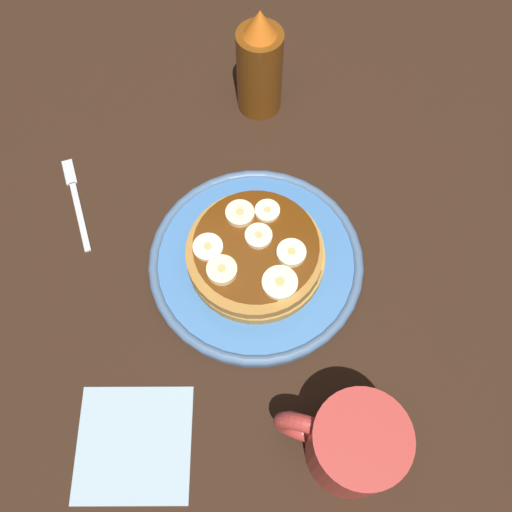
{
  "coord_description": "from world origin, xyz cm",
  "views": [
    {
      "loc": [
        -7.86,
        25.47,
        57.82
      ],
      "look_at": [
        0.0,
        0.0,
        2.54
      ],
      "focal_mm": 40.44,
      "sensor_mm": 36.0,
      "label": 1
    }
  ],
  "objects_px": {
    "pancake_stack": "(254,253)",
    "syrup_bottle": "(260,66)",
    "banana_slice_4": "(222,270)",
    "banana_slice_2": "(240,214)",
    "banana_slice_6": "(280,283)",
    "fork": "(75,198)",
    "banana_slice_0": "(261,237)",
    "coffee_mug": "(352,443)",
    "banana_slice_5": "(269,212)",
    "plate": "(256,262)",
    "banana_slice_3": "(291,253)",
    "banana_slice_1": "(208,247)",
    "napkin": "(134,444)"
  },
  "relations": [
    {
      "from": "napkin",
      "to": "plate",
      "type": "bearing_deg",
      "value": -104.7
    },
    {
      "from": "banana_slice_4",
      "to": "napkin",
      "type": "bearing_deg",
      "value": 79.37
    },
    {
      "from": "banana_slice_3",
      "to": "syrup_bottle",
      "type": "relative_size",
      "value": 0.21
    },
    {
      "from": "banana_slice_3",
      "to": "pancake_stack",
      "type": "bearing_deg",
      "value": 2.21
    },
    {
      "from": "banana_slice_3",
      "to": "syrup_bottle",
      "type": "height_order",
      "value": "syrup_bottle"
    },
    {
      "from": "banana_slice_4",
      "to": "banana_slice_1",
      "type": "bearing_deg",
      "value": -43.37
    },
    {
      "from": "pancake_stack",
      "to": "syrup_bottle",
      "type": "relative_size",
      "value": 1.04
    },
    {
      "from": "pancake_stack",
      "to": "banana_slice_1",
      "type": "relative_size",
      "value": 4.9
    },
    {
      "from": "plate",
      "to": "fork",
      "type": "xyz_separation_m",
      "value": [
        0.23,
        -0.02,
        -0.01
      ]
    },
    {
      "from": "banana_slice_0",
      "to": "napkin",
      "type": "distance_m",
      "value": 0.24
    },
    {
      "from": "plate",
      "to": "pancake_stack",
      "type": "relative_size",
      "value": 1.54
    },
    {
      "from": "banana_slice_5",
      "to": "fork",
      "type": "xyz_separation_m",
      "value": [
        0.23,
        0.02,
        -0.05
      ]
    },
    {
      "from": "banana_slice_1",
      "to": "coffee_mug",
      "type": "relative_size",
      "value": 0.26
    },
    {
      "from": "pancake_stack",
      "to": "banana_slice_3",
      "type": "height_order",
      "value": "banana_slice_3"
    },
    {
      "from": "banana_slice_3",
      "to": "syrup_bottle",
      "type": "bearing_deg",
      "value": -65.33
    },
    {
      "from": "plate",
      "to": "coffee_mug",
      "type": "xyz_separation_m",
      "value": [
        -0.14,
        0.16,
        0.03
      ]
    },
    {
      "from": "banana_slice_6",
      "to": "napkin",
      "type": "distance_m",
      "value": 0.21
    },
    {
      "from": "banana_slice_1",
      "to": "napkin",
      "type": "xyz_separation_m",
      "value": [
        0.01,
        0.2,
        -0.05
      ]
    },
    {
      "from": "banana_slice_5",
      "to": "fork",
      "type": "height_order",
      "value": "banana_slice_5"
    },
    {
      "from": "pancake_stack",
      "to": "coffee_mug",
      "type": "xyz_separation_m",
      "value": [
        -0.14,
        0.16,
        0.01
      ]
    },
    {
      "from": "plate",
      "to": "banana_slice_3",
      "type": "relative_size",
      "value": 7.72
    },
    {
      "from": "banana_slice_5",
      "to": "napkin",
      "type": "relative_size",
      "value": 0.24
    },
    {
      "from": "pancake_stack",
      "to": "fork",
      "type": "bearing_deg",
      "value": -5.36
    },
    {
      "from": "banana_slice_6",
      "to": "fork",
      "type": "height_order",
      "value": "banana_slice_6"
    },
    {
      "from": "coffee_mug",
      "to": "banana_slice_2",
      "type": "bearing_deg",
      "value": -48.85
    },
    {
      "from": "banana_slice_3",
      "to": "napkin",
      "type": "distance_m",
      "value": 0.24
    },
    {
      "from": "pancake_stack",
      "to": "banana_slice_3",
      "type": "bearing_deg",
      "value": -177.79
    },
    {
      "from": "banana_slice_3",
      "to": "banana_slice_6",
      "type": "xyz_separation_m",
      "value": [
        0.0,
        0.04,
        -0.0
      ]
    },
    {
      "from": "banana_slice_6",
      "to": "banana_slice_5",
      "type": "bearing_deg",
      "value": -65.95
    },
    {
      "from": "banana_slice_1",
      "to": "plate",
      "type": "bearing_deg",
      "value": -158.1
    },
    {
      "from": "plate",
      "to": "banana_slice_4",
      "type": "bearing_deg",
      "value": 59.12
    },
    {
      "from": "banana_slice_6",
      "to": "banana_slice_2",
      "type": "bearing_deg",
      "value": -45.69
    },
    {
      "from": "banana_slice_2",
      "to": "banana_slice_3",
      "type": "distance_m",
      "value": 0.07
    },
    {
      "from": "banana_slice_4",
      "to": "banana_slice_3",
      "type": "bearing_deg",
      "value": -146.94
    },
    {
      "from": "pancake_stack",
      "to": "banana_slice_4",
      "type": "distance_m",
      "value": 0.05
    },
    {
      "from": "banana_slice_3",
      "to": "fork",
      "type": "relative_size",
      "value": 0.27
    },
    {
      "from": "banana_slice_5",
      "to": "fork",
      "type": "bearing_deg",
      "value": 5.1
    },
    {
      "from": "pancake_stack",
      "to": "banana_slice_5",
      "type": "height_order",
      "value": "banana_slice_5"
    },
    {
      "from": "pancake_stack",
      "to": "plate",
      "type": "bearing_deg",
      "value": -145.03
    },
    {
      "from": "plate",
      "to": "coffee_mug",
      "type": "bearing_deg",
      "value": 130.85
    },
    {
      "from": "banana_slice_6",
      "to": "coffee_mug",
      "type": "relative_size",
      "value": 0.3
    },
    {
      "from": "pancake_stack",
      "to": "banana_slice_3",
      "type": "distance_m",
      "value": 0.04
    },
    {
      "from": "banana_slice_1",
      "to": "banana_slice_4",
      "type": "relative_size",
      "value": 1.0
    },
    {
      "from": "banana_slice_0",
      "to": "fork",
      "type": "bearing_deg",
      "value": -2.77
    },
    {
      "from": "banana_slice_4",
      "to": "syrup_bottle",
      "type": "xyz_separation_m",
      "value": [
        0.04,
        -0.26,
        0.01
      ]
    },
    {
      "from": "plate",
      "to": "banana_slice_0",
      "type": "bearing_deg",
      "value": -104.16
    },
    {
      "from": "pancake_stack",
      "to": "banana_slice_0",
      "type": "bearing_deg",
      "value": -111.07
    },
    {
      "from": "banana_slice_0",
      "to": "banana_slice_5",
      "type": "xyz_separation_m",
      "value": [
        0.0,
        -0.03,
        -0.0
      ]
    },
    {
      "from": "napkin",
      "to": "banana_slice_6",
      "type": "bearing_deg",
      "value": -116.95
    },
    {
      "from": "banana_slice_4",
      "to": "banana_slice_2",
      "type": "bearing_deg",
      "value": -87.56
    }
  ]
}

